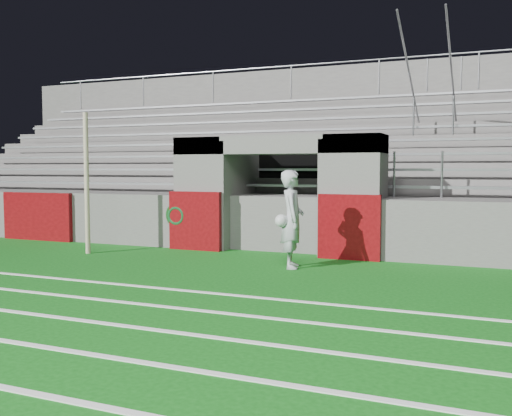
% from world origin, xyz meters
% --- Properties ---
extents(ground, '(90.00, 90.00, 0.00)m').
position_xyz_m(ground, '(0.00, 0.00, 0.00)').
color(ground, '#0E5512').
rests_on(ground, ground).
extents(field_post, '(0.11, 0.11, 3.10)m').
position_xyz_m(field_post, '(-3.74, 1.55, 1.55)').
color(field_post, tan).
rests_on(field_post, ground).
extents(stadium_structure, '(26.00, 8.48, 5.42)m').
position_xyz_m(stadium_structure, '(0.00, 7.97, 1.49)').
color(stadium_structure, '#555351').
rests_on(stadium_structure, ground).
extents(goalkeeper_with_ball, '(0.64, 0.79, 1.85)m').
position_xyz_m(goalkeeper_with_ball, '(1.03, 1.57, 0.93)').
color(goalkeeper_with_ball, '#A6AAB0').
rests_on(goalkeeper_with_ball, ground).
extents(hose_coil, '(0.60, 0.15, 0.60)m').
position_xyz_m(hose_coil, '(-2.28, 2.93, 0.79)').
color(hose_coil, '#0C3F10').
rests_on(hose_coil, ground).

